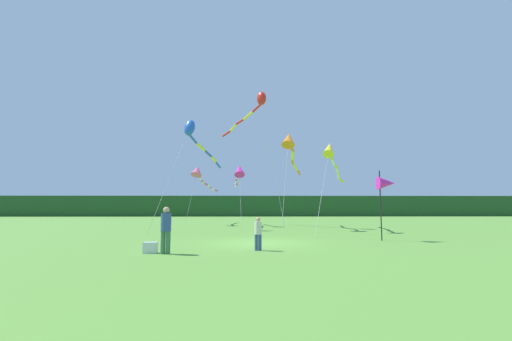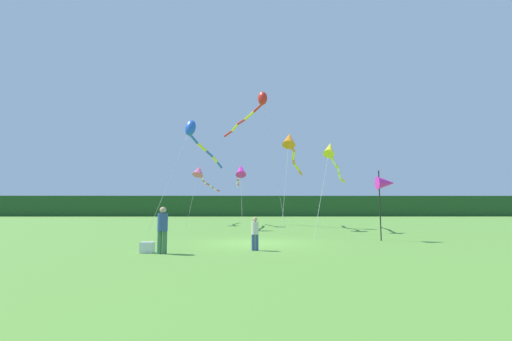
% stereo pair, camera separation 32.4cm
% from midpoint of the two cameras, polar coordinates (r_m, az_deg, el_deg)
% --- Properties ---
extents(ground_plane, '(120.00, 120.00, 0.00)m').
position_cam_midpoint_polar(ground_plane, '(16.84, -0.10, -12.02)').
color(ground_plane, '#5B9338').
extents(distant_treeline, '(108.00, 2.96, 3.62)m').
position_cam_midpoint_polar(distant_treeline, '(61.74, -0.97, -5.96)').
color(distant_treeline, '#234C23').
rests_on(distant_treeline, ground).
extents(person_adult, '(0.38, 0.38, 1.74)m').
position_cam_midpoint_polar(person_adult, '(13.42, -15.51, -9.16)').
color(person_adult, '#3F724C').
rests_on(person_adult, ground).
extents(person_child, '(0.29, 0.29, 1.33)m').
position_cam_midpoint_polar(person_child, '(13.95, -0.32, -10.20)').
color(person_child, '#334C8C').
rests_on(person_child, ground).
extents(cooler_box, '(0.51, 0.32, 0.41)m').
position_cam_midpoint_polar(cooler_box, '(13.89, -17.90, -12.16)').
color(cooler_box, silver).
rests_on(cooler_box, ground).
extents(banner_flag_pole, '(0.90, 0.70, 3.63)m').
position_cam_midpoint_polar(banner_flag_pole, '(19.16, 20.47, -2.09)').
color(banner_flag_pole, black).
rests_on(banner_flag_pole, ground).
extents(kite_magenta, '(1.10, 7.22, 5.82)m').
position_cam_midpoint_polar(kite_magenta, '(31.39, -3.13, -0.17)').
color(kite_magenta, '#B2B2B2').
rests_on(kite_magenta, ground).
extents(kite_orange, '(2.98, 10.72, 7.72)m').
position_cam_midpoint_polar(kite_orange, '(27.27, 5.31, 4.44)').
color(kite_orange, '#B2B2B2').
rests_on(kite_orange, ground).
extents(kite_yellow, '(4.83, 11.12, 6.64)m').
position_cam_midpoint_polar(kite_yellow, '(25.91, 12.09, 2.60)').
color(kite_yellow, '#B2B2B2').
rests_on(kite_yellow, ground).
extents(kite_red, '(5.64, 7.83, 11.92)m').
position_cam_midpoint_polar(kite_red, '(31.27, -0.31, 10.93)').
color(kite_red, '#B2B2B2').
rests_on(kite_red, ground).
extents(kite_blue, '(3.79, 10.73, 8.78)m').
position_cam_midpoint_polar(kite_blue, '(28.40, -10.67, 5.99)').
color(kite_blue, '#B2B2B2').
rests_on(kite_blue, ground).
extents(kite_rainbow, '(2.19, 8.26, 5.82)m').
position_cam_midpoint_polar(kite_rainbow, '(33.59, -9.79, -0.48)').
color(kite_rainbow, '#B2B2B2').
rests_on(kite_rainbow, ground).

